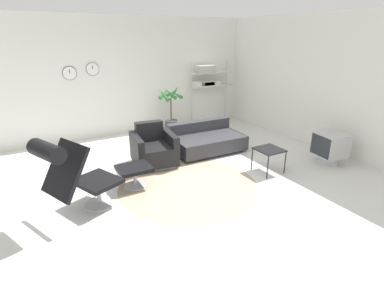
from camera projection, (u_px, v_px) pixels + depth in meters
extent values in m
plane|color=silver|center=(178.00, 180.00, 5.15)|extent=(12.00, 12.00, 0.00)
cube|color=silver|center=(119.00, 77.00, 7.17)|extent=(12.00, 0.06, 2.80)
cylinder|color=black|center=(70.00, 73.00, 6.57)|extent=(0.30, 0.01, 0.30)
cylinder|color=white|center=(70.00, 73.00, 6.57)|extent=(0.28, 0.02, 0.28)
cube|color=black|center=(69.00, 71.00, 6.54)|extent=(0.01, 0.01, 0.09)
cylinder|color=black|center=(93.00, 69.00, 6.78)|extent=(0.29, 0.01, 0.29)
cylinder|color=white|center=(93.00, 69.00, 6.78)|extent=(0.27, 0.02, 0.27)
cube|color=black|center=(93.00, 67.00, 6.76)|extent=(0.01, 0.01, 0.08)
cube|color=silver|center=(323.00, 83.00, 6.28)|extent=(0.06, 12.00, 2.80)
cylinder|color=tan|center=(188.00, 185.00, 4.97)|extent=(2.30, 2.30, 0.01)
cylinder|color=#BCBCC1|center=(100.00, 204.00, 4.41)|extent=(0.58, 0.58, 0.02)
cylinder|color=#BCBCC1|center=(99.00, 193.00, 4.35)|extent=(0.06, 0.06, 0.32)
cube|color=black|center=(97.00, 181.00, 4.28)|extent=(0.71, 0.77, 0.06)
cube|color=black|center=(65.00, 170.00, 3.83)|extent=(0.63, 0.73, 0.66)
cylinder|color=black|center=(46.00, 151.00, 3.58)|extent=(0.41, 0.59, 0.21)
cylinder|color=#BCBCC1|center=(135.00, 186.00, 4.93)|extent=(0.36, 0.36, 0.02)
cylinder|color=#BCBCC1|center=(135.00, 178.00, 4.88)|extent=(0.05, 0.05, 0.27)
cube|color=black|center=(134.00, 168.00, 4.82)|extent=(0.53, 0.45, 0.06)
cube|color=silver|center=(155.00, 163.00, 5.77)|extent=(0.70, 0.72, 0.06)
cube|color=black|center=(154.00, 153.00, 5.70)|extent=(0.62, 0.85, 0.35)
cube|color=black|center=(149.00, 131.00, 5.84)|extent=(0.54, 0.24, 0.37)
cube|color=black|center=(170.00, 146.00, 5.78)|extent=(0.21, 0.80, 0.55)
cube|color=black|center=(137.00, 150.00, 5.55)|extent=(0.21, 0.80, 0.55)
cube|color=black|center=(207.00, 150.00, 6.45)|extent=(1.36, 0.84, 0.05)
cube|color=#333338|center=(207.00, 142.00, 6.40)|extent=(1.51, 0.99, 0.30)
cube|color=#333338|center=(199.00, 126.00, 6.61)|extent=(1.49, 0.25, 0.23)
cube|color=black|center=(269.00, 149.00, 5.33)|extent=(0.45, 0.45, 0.02)
cylinder|color=black|center=(268.00, 167.00, 5.14)|extent=(0.02, 0.02, 0.42)
cylinder|color=black|center=(285.00, 163.00, 5.33)|extent=(0.02, 0.02, 0.42)
cylinder|color=black|center=(252.00, 159.00, 5.47)|extent=(0.02, 0.02, 0.42)
cylinder|color=black|center=(269.00, 155.00, 5.67)|extent=(0.02, 0.02, 0.42)
cylinder|color=#B7B7B7|center=(328.00, 159.00, 5.81)|extent=(0.37, 0.37, 0.16)
cube|color=#B7B7B7|center=(331.00, 144.00, 5.71)|extent=(0.56, 0.58, 0.45)
cube|color=#282D33|center=(320.00, 146.00, 5.62)|extent=(0.07, 0.46, 0.39)
cylinder|color=#333338|center=(171.00, 126.00, 7.76)|extent=(0.32, 0.32, 0.29)
cylinder|color=#382819|center=(171.00, 121.00, 7.71)|extent=(0.30, 0.30, 0.02)
cylinder|color=brown|center=(171.00, 109.00, 7.61)|extent=(0.04, 0.04, 0.59)
cone|color=#2D6B33|center=(175.00, 91.00, 7.54)|extent=(0.14, 0.35, 0.35)
cone|color=#2D6B33|center=(171.00, 93.00, 7.62)|extent=(0.35, 0.26, 0.26)
cone|color=#2D6B33|center=(165.00, 93.00, 7.58)|extent=(0.43, 0.29, 0.28)
cone|color=#2D6B33|center=(163.00, 94.00, 7.35)|extent=(0.16, 0.49, 0.31)
cone|color=#2D6B33|center=(171.00, 94.00, 7.34)|extent=(0.35, 0.24, 0.33)
cone|color=#2D6B33|center=(177.00, 95.00, 7.37)|extent=(0.43, 0.28, 0.28)
cylinder|color=#BCBCC1|center=(192.00, 94.00, 8.13)|extent=(0.03, 0.03, 1.69)
cylinder|color=#BCBCC1|center=(226.00, 91.00, 8.66)|extent=(0.03, 0.03, 1.69)
cube|color=silver|center=(212.00, 86.00, 8.23)|extent=(1.20, 0.28, 0.02)
cube|color=silver|center=(212.00, 85.00, 8.22)|extent=(1.20, 0.28, 0.02)
cube|color=silver|center=(212.00, 72.00, 8.11)|extent=(1.20, 0.28, 0.02)
cube|color=beige|center=(210.00, 84.00, 8.17)|extent=(0.52, 0.24, 0.12)
cube|color=silver|center=(198.00, 84.00, 7.98)|extent=(0.20, 0.24, 0.12)
cube|color=#B7B2A8|center=(206.00, 69.00, 7.97)|extent=(0.52, 0.24, 0.18)
cube|color=beige|center=(206.00, 84.00, 8.10)|extent=(0.40, 0.24, 0.14)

